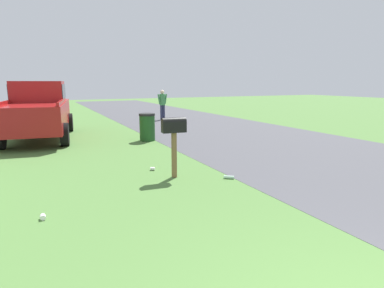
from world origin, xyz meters
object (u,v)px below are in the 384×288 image
Objects in this scene: pedestrian at (162,103)px; pickup_truck at (39,109)px; mailbox at (174,130)px; trash_bin at (147,127)px.

pickup_truck is at bearing -65.12° from pedestrian.
mailbox is 11.05m from pedestrian.
pickup_truck is 7.19m from pedestrian.
trash_bin is 0.59× the size of pedestrian.
pedestrian is (10.43, -3.66, -0.11)m from mailbox.
pickup_truck is at bearing 57.07° from trash_bin.
mailbox is at bearing 169.18° from trash_bin.
trash_bin is 6.50m from pedestrian.
trash_bin is at bearing -31.00° from pedestrian.
mailbox is 0.80× the size of pedestrian.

